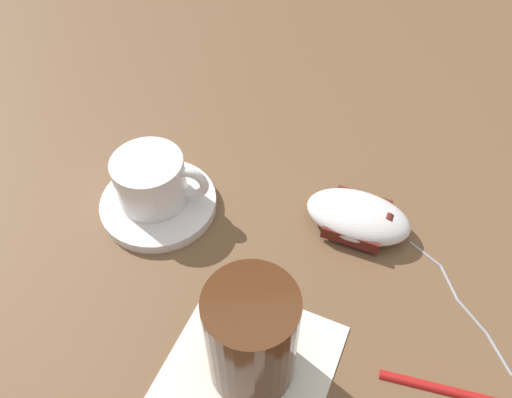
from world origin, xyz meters
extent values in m
plane|color=brown|center=(0.00, 0.00, 0.00)|extent=(3.00, 3.00, 0.00)
cylinder|color=white|center=(0.11, 0.13, 0.01)|extent=(0.13, 0.13, 0.01)
cylinder|color=white|center=(0.11, 0.14, 0.04)|extent=(0.08, 0.08, 0.06)
torus|color=white|center=(0.10, 0.09, 0.04)|extent=(0.02, 0.05, 0.04)
ellipsoid|color=silver|center=(0.06, -0.09, 0.02)|extent=(0.11, 0.13, 0.03)
cylinder|color=#591E19|center=(0.05, -0.12, 0.03)|extent=(0.01, 0.01, 0.01)
cube|color=#591E19|center=(0.09, -0.10, 0.01)|extent=(0.03, 0.06, 0.02)
cube|color=#591E19|center=(0.03, -0.07, 0.01)|extent=(0.03, 0.06, 0.02)
cylinder|color=gray|center=(0.02, -0.16, 0.00)|extent=(0.03, 0.03, 0.00)
cylinder|color=gray|center=(-0.02, -0.17, 0.00)|extent=(0.04, 0.01, 0.00)
cylinder|color=gray|center=(-0.06, -0.18, 0.00)|extent=(0.04, 0.02, 0.00)
cylinder|color=gray|center=(-0.09, -0.19, 0.00)|extent=(0.04, 0.01, 0.00)
sphere|color=gray|center=(0.04, -0.14, 0.00)|extent=(0.00, 0.00, 0.00)
sphere|color=gray|center=(0.00, -0.17, 0.00)|extent=(0.00, 0.00, 0.00)
sphere|color=gray|center=(-0.04, -0.17, 0.00)|extent=(0.00, 0.00, 0.00)
sphere|color=gray|center=(-0.07, -0.19, 0.00)|extent=(0.00, 0.00, 0.00)
sphere|color=gray|center=(-0.11, -0.19, 0.00)|extent=(0.00, 0.00, 0.00)
cube|color=silver|center=(-0.09, 0.04, 0.00)|extent=(0.20, 0.20, 0.00)
cylinder|color=#4C2814|center=(-0.09, 0.04, 0.06)|extent=(0.08, 0.08, 0.12)
cylinder|color=#B21919|center=(-0.13, -0.14, 0.00)|extent=(0.05, 0.14, 0.01)
camera|label=1|loc=(-0.27, 0.05, 0.44)|focal=35.00mm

